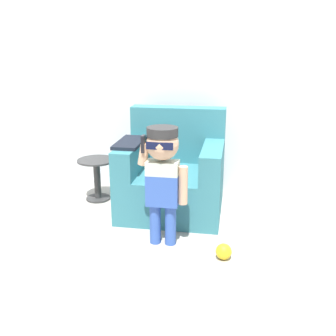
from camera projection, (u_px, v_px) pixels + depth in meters
The scene contains 6 objects.
ground_plane at pixel (158, 208), 3.89m from camera, with size 10.00×10.00×0.00m, color #ADA89E.
wall_back at pixel (169, 70), 4.11m from camera, with size 10.00×0.05×2.60m.
armchair at pixel (173, 175), 3.80m from camera, with size 0.96×0.91×0.96m.
person_child at pixel (163, 168), 3.02m from camera, with size 0.39×0.29×0.96m.
side_table at pixel (97, 175), 4.05m from camera, with size 0.39×0.39×0.43m.
toy_ball at pixel (224, 252), 2.96m from camera, with size 0.12×0.12×0.12m.
Camera 1 is at (0.72, -3.52, 1.55)m, focal length 42.00 mm.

